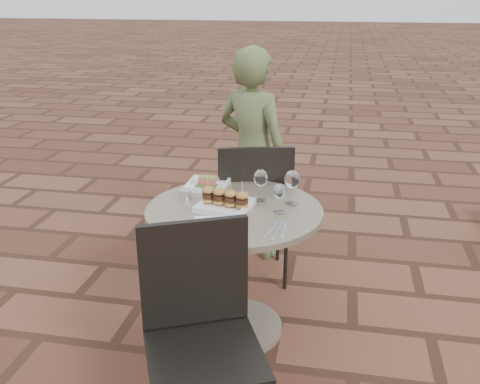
% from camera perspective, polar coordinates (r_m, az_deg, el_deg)
% --- Properties ---
extents(ground, '(60.00, 60.00, 0.00)m').
position_cam_1_polar(ground, '(3.15, 4.14, -13.36)').
color(ground, brown).
rests_on(ground, ground).
extents(cafe_table, '(0.90, 0.90, 0.73)m').
position_cam_1_polar(cafe_table, '(2.81, -0.60, -6.36)').
color(cafe_table, gray).
rests_on(cafe_table, ground).
extents(chair_far, '(0.53, 0.53, 0.93)m').
position_cam_1_polar(chair_far, '(3.26, 1.53, -1.15)').
color(chair_far, black).
rests_on(chair_far, ground).
extents(chair_near, '(0.58, 0.58, 0.93)m').
position_cam_1_polar(chair_near, '(2.18, -4.31, -13.39)').
color(chair_near, black).
rests_on(chair_near, ground).
extents(diner, '(0.62, 0.53, 1.44)m').
position_cam_1_polar(diner, '(3.63, 1.36, 4.05)').
color(diner, '#525D33').
rests_on(diner, ground).
extents(plate_salmon, '(0.22, 0.22, 0.06)m').
position_cam_1_polar(plate_salmon, '(3.00, -3.50, 0.87)').
color(plate_salmon, white).
rests_on(plate_salmon, cafe_table).
extents(plate_sliders, '(0.29, 0.29, 0.16)m').
position_cam_1_polar(plate_sliders, '(2.70, -1.62, -0.96)').
color(plate_sliders, white).
rests_on(plate_sliders, cafe_table).
extents(plate_tuna, '(0.27, 0.27, 0.03)m').
position_cam_1_polar(plate_tuna, '(2.46, -2.34, -3.87)').
color(plate_tuna, white).
rests_on(plate_tuna, cafe_table).
extents(wine_glass_right, '(0.06, 0.06, 0.15)m').
position_cam_1_polar(wine_glass_right, '(2.63, 4.21, -0.05)').
color(wine_glass_right, white).
rests_on(wine_glass_right, cafe_table).
extents(wine_glass_mid, '(0.07, 0.07, 0.17)m').
position_cam_1_polar(wine_glass_mid, '(2.77, 2.21, 1.44)').
color(wine_glass_mid, white).
rests_on(wine_glass_mid, cafe_table).
extents(wine_glass_far, '(0.08, 0.08, 0.19)m').
position_cam_1_polar(wine_glass_far, '(2.73, 5.58, 1.25)').
color(wine_glass_far, white).
rests_on(wine_glass_far, cafe_table).
extents(steel_ramekin, '(0.09, 0.09, 0.05)m').
position_cam_1_polar(steel_ramekin, '(2.84, -5.83, -0.24)').
color(steel_ramekin, silver).
rests_on(steel_ramekin, cafe_table).
extents(cutlery_set, '(0.12, 0.23, 0.00)m').
position_cam_1_polar(cutlery_set, '(2.47, 4.03, -4.04)').
color(cutlery_set, silver).
rests_on(cutlery_set, cafe_table).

